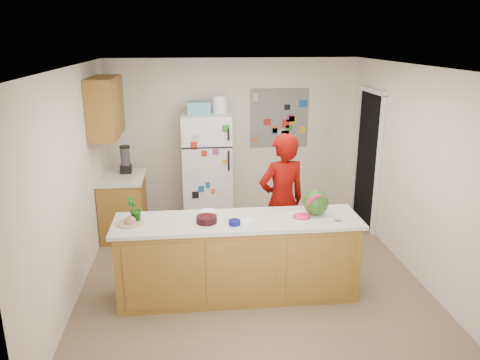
{
  "coord_description": "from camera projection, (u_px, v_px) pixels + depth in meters",
  "views": [
    {
      "loc": [
        -0.67,
        -5.18,
        2.82
      ],
      "look_at": [
        -0.1,
        0.2,
        1.15
      ],
      "focal_mm": 35.0,
      "sensor_mm": 36.0,
      "label": 1
    }
  ],
  "objects": [
    {
      "name": "fridge_top_bin",
      "position": [
        199.0,
        108.0,
        7.03
      ],
      "size": [
        0.35,
        0.28,
        0.18
      ],
      "primitive_type": "cube",
      "color": "#5999B2",
      "rests_on": "refrigerator"
    },
    {
      "name": "side_counter_base",
      "position": [
        124.0,
        207.0,
        6.81
      ],
      "size": [
        0.6,
        0.8,
        0.86
      ],
      "primitive_type": "cube",
      "color": "brown",
      "rests_on": "floor"
    },
    {
      "name": "floor",
      "position": [
        250.0,
        273.0,
        5.83
      ],
      "size": [
        4.0,
        4.5,
        0.02
      ],
      "primitive_type": "cube",
      "color": "brown",
      "rests_on": "ground"
    },
    {
      "name": "wall_back",
      "position": [
        233.0,
        137.0,
        7.6
      ],
      "size": [
        4.0,
        0.02,
        2.5
      ],
      "primitive_type": "cube",
      "color": "beige",
      "rests_on": "ground"
    },
    {
      "name": "wall_right",
      "position": [
        415.0,
        172.0,
        5.65
      ],
      "size": [
        0.02,
        4.5,
        2.5
      ],
      "primitive_type": "cube",
      "color": "beige",
      "rests_on": "ground"
    },
    {
      "name": "wall_left",
      "position": [
        73.0,
        182.0,
        5.25
      ],
      "size": [
        0.02,
        4.5,
        2.5
      ],
      "primitive_type": "cube",
      "color": "beige",
      "rests_on": "ground"
    },
    {
      "name": "cherry_bowl",
      "position": [
        207.0,
        219.0,
        4.96
      ],
      "size": [
        0.29,
        0.29,
        0.07
      ],
      "primitive_type": "cylinder",
      "rotation": [
        0.0,
        0.0,
        0.41
      ],
      "color": "black",
      "rests_on": "peninsula_top"
    },
    {
      "name": "watermelon",
      "position": [
        316.0,
        202.0,
        5.13
      ],
      "size": [
        0.28,
        0.28,
        0.28
      ],
      "primitive_type": "sphere",
      "color": "#235F12",
      "rests_on": "cutting_board"
    },
    {
      "name": "white_bowl",
      "position": [
        208.0,
        213.0,
        5.14
      ],
      "size": [
        0.22,
        0.22,
        0.06
      ],
      "primitive_type": "cylinder",
      "rotation": [
        0.0,
        0.0,
        0.18
      ],
      "color": "white",
      "rests_on": "peninsula_top"
    },
    {
      "name": "cutting_board",
      "position": [
        310.0,
        216.0,
        5.14
      ],
      "size": [
        0.47,
        0.38,
        0.01
      ],
      "primitive_type": "cube",
      "rotation": [
        0.0,
        0.0,
        0.14
      ],
      "color": "white",
      "rests_on": "peninsula_top"
    },
    {
      "name": "cobalt_bowl",
      "position": [
        235.0,
        222.0,
        4.91
      ],
      "size": [
        0.15,
        0.15,
        0.05
      ],
      "primitive_type": "cylinder",
      "rotation": [
        0.0,
        0.0,
        -0.2
      ],
      "color": "#080A5D",
      "rests_on": "peninsula_top"
    },
    {
      "name": "watermelon_slice",
      "position": [
        302.0,
        216.0,
        5.08
      ],
      "size": [
        0.18,
        0.18,
        0.02
      ],
      "primitive_type": "cylinder",
      "color": "#D4304A",
      "rests_on": "cutting_board"
    },
    {
      "name": "keys",
      "position": [
        338.0,
        221.0,
        5.0
      ],
      "size": [
        0.09,
        0.06,
        0.01
      ],
      "primitive_type": "cube",
      "rotation": [
        0.0,
        0.0,
        -0.36
      ],
      "color": "gray",
      "rests_on": "peninsula_top"
    },
    {
      "name": "plate",
      "position": [
        130.0,
        223.0,
        4.93
      ],
      "size": [
        0.34,
        0.34,
        0.02
      ],
      "primitive_type": "cylinder",
      "rotation": [
        0.0,
        0.0,
        -0.25
      ],
      "color": "#C2AF95",
      "rests_on": "peninsula_top"
    },
    {
      "name": "person",
      "position": [
        282.0,
        202.0,
        5.76
      ],
      "size": [
        0.73,
        0.59,
        1.73
      ],
      "primitive_type": "imported",
      "rotation": [
        0.0,
        0.0,
        3.45
      ],
      "color": "#620502",
      "rests_on": "floor"
    },
    {
      "name": "side_counter_top",
      "position": [
        121.0,
        178.0,
        6.68
      ],
      "size": [
        0.64,
        0.84,
        0.04
      ],
      "primitive_type": "cube",
      "color": "silver",
      "rests_on": "side_counter_base"
    },
    {
      "name": "peninsula_top",
      "position": [
        238.0,
        221.0,
        5.06
      ],
      "size": [
        2.68,
        0.7,
        0.04
      ],
      "primitive_type": "cube",
      "color": "silver",
      "rests_on": "peninsula_base"
    },
    {
      "name": "peninsula_base",
      "position": [
        238.0,
        260.0,
        5.2
      ],
      "size": [
        2.6,
        0.62,
        0.88
      ],
      "primitive_type": "cube",
      "color": "brown",
      "rests_on": "floor"
    },
    {
      "name": "doorway",
      "position": [
        368.0,
        160.0,
        7.1
      ],
      "size": [
        0.03,
        0.85,
        2.04
      ],
      "primitive_type": "cube",
      "color": "black",
      "rests_on": "ground"
    },
    {
      "name": "paper_towel",
      "position": [
        245.0,
        221.0,
        4.97
      ],
      "size": [
        0.21,
        0.2,
        0.02
      ],
      "primitive_type": "cube",
      "rotation": [
        0.0,
        0.0,
        0.32
      ],
      "color": "silver",
      "rests_on": "peninsula_top"
    },
    {
      "name": "ceiling",
      "position": [
        251.0,
        66.0,
        5.08
      ],
      "size": [
        4.0,
        4.5,
        0.02
      ],
      "primitive_type": "cube",
      "color": "white",
      "rests_on": "wall_back"
    },
    {
      "name": "photo_collage",
      "position": [
        279.0,
        118.0,
        7.57
      ],
      "size": [
        0.95,
        0.01,
        0.95
      ],
      "primitive_type": "cube",
      "color": "slate",
      "rests_on": "wall_back"
    },
    {
      "name": "potted_plant",
      "position": [
        134.0,
        209.0,
        4.95
      ],
      "size": [
        0.2,
        0.19,
        0.28
      ],
      "primitive_type": "imported",
      "rotation": [
        0.0,
        0.0,
        3.74
      ],
      "color": "#0C3B10",
      "rests_on": "peninsula_top"
    },
    {
      "name": "blender_appliance",
      "position": [
        126.0,
        160.0,
        6.8
      ],
      "size": [
        0.14,
        0.14,
        0.38
      ],
      "primitive_type": "cylinder",
      "color": "black",
      "rests_on": "side_counter_top"
    },
    {
      "name": "refrigerator",
      "position": [
        207.0,
        168.0,
        7.31
      ],
      "size": [
        0.75,
        0.7,
        1.7
      ],
      "primitive_type": "cube",
      "color": "silver",
      "rests_on": "floor"
    },
    {
      "name": "upper_cabinets",
      "position": [
        105.0,
        107.0,
        6.32
      ],
      "size": [
        0.35,
        1.0,
        0.8
      ],
      "primitive_type": "cube",
      "color": "brown",
      "rests_on": "wall_left"
    }
  ]
}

